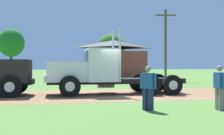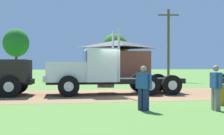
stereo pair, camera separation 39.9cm
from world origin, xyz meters
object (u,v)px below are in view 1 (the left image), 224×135
(visitor_walking_mid, at_px, (148,86))
(steel_barrel, at_px, (224,94))
(visitor_by_barrel, at_px, (220,86))
(shed_building, at_px, (114,59))
(truck_foreground_white, at_px, (98,73))
(utility_pole_far, at_px, (166,43))

(visitor_walking_mid, bearing_deg, steel_barrel, 13.59)
(visitor_by_barrel, bearing_deg, shed_building, 85.30)
(truck_foreground_white, height_order, visitor_by_barrel, truck_foreground_white)
(steel_barrel, bearing_deg, truck_foreground_white, 130.97)
(visitor_walking_mid, bearing_deg, truck_foreground_white, 99.10)
(visitor_by_barrel, height_order, steel_barrel, visitor_by_barrel)
(truck_foreground_white, bearing_deg, utility_pole_far, 55.12)
(visitor_by_barrel, distance_m, shed_building, 34.75)
(visitor_by_barrel, bearing_deg, utility_pole_far, 74.30)
(truck_foreground_white, relative_size, visitor_by_barrel, 4.81)
(shed_building, relative_size, utility_pole_far, 1.24)
(steel_barrel, height_order, utility_pole_far, utility_pole_far)
(truck_foreground_white, distance_m, shed_building, 28.73)
(visitor_by_barrel, bearing_deg, steel_barrel, 52.55)
(visitor_walking_mid, bearing_deg, visitor_by_barrel, -10.21)
(truck_foreground_white, relative_size, steel_barrel, 9.04)
(truck_foreground_white, bearing_deg, visitor_by_barrel, -61.70)
(shed_building, bearing_deg, steel_barrel, -93.13)
(shed_building, xyz_separation_m, utility_pole_far, (2.69, -14.92, 1.35))
(shed_building, distance_m, utility_pole_far, 15.22)
(visitor_walking_mid, relative_size, utility_pole_far, 0.21)
(steel_barrel, relative_size, shed_building, 0.09)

